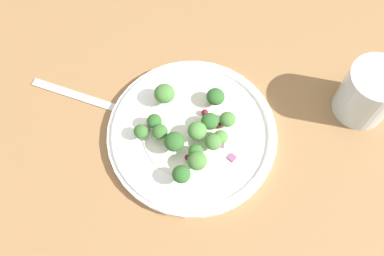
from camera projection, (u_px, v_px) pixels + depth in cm
name	position (u px, v px, depth cm)	size (l,w,h in cm)	color
ground_plane	(195.00, 126.00, 64.73)	(180.00, 180.00, 2.00)	olive
plate	(192.00, 133.00, 62.20)	(24.14, 24.14, 1.70)	white
dressing_pool	(192.00, 132.00, 61.80)	(14.00, 14.00, 0.20)	white
broccoli_floret_0	(161.00, 134.00, 59.74)	(2.21, 2.21, 2.23)	#9EC684
broccoli_floret_1	(174.00, 142.00, 58.79)	(2.80, 2.80, 2.83)	#8EB77A
broccoli_floret_2	(154.00, 121.00, 60.72)	(2.10, 2.10, 2.13)	#ADD18E
broccoli_floret_3	(196.00, 152.00, 59.19)	(2.11, 2.11, 2.13)	#9EC684
broccoli_floret_4	(164.00, 94.00, 62.27)	(2.99, 2.99, 3.03)	#9EC684
broccoli_floret_5	(228.00, 119.00, 61.01)	(2.27, 2.27, 2.30)	#ADD18E
broccoli_floret_6	(212.00, 143.00, 59.17)	(2.36, 2.36, 2.39)	#8EB77A
broccoli_floret_7	(197.00, 131.00, 59.74)	(2.64, 2.64, 2.68)	#9EC684
broccoli_floret_8	(181.00, 174.00, 57.02)	(2.45, 2.45, 2.49)	#8EB77A
broccoli_floret_9	(141.00, 131.00, 60.28)	(2.02, 2.02, 2.05)	#8EB77A
broccoli_floret_10	(197.00, 161.00, 57.68)	(2.64, 2.64, 2.67)	#ADD18E
broccoli_floret_11	(210.00, 121.00, 60.59)	(2.47, 2.47, 2.50)	#8EB77A
broccoli_floret_12	(215.00, 97.00, 62.26)	(2.64, 2.64, 2.67)	#8EB77A
broccoli_floret_13	(221.00, 137.00, 60.06)	(2.00, 2.00, 2.02)	#8EB77A
cranberry_0	(218.00, 125.00, 61.43)	(0.91, 0.91, 0.91)	maroon
cranberry_1	(188.00, 157.00, 59.32)	(0.84, 0.84, 0.84)	maroon
cranberry_2	(206.00, 114.00, 62.26)	(0.98, 0.98, 0.98)	maroon
onion_bit_0	(232.00, 158.00, 59.94)	(0.97, 0.96, 0.35)	#934C84
onion_bit_1	(215.00, 98.00, 63.58)	(0.85, 1.05, 0.52)	#934C84
onion_bit_2	(220.00, 143.00, 60.76)	(1.27, 1.34, 0.44)	#A35B93
onion_bit_3	(145.00, 128.00, 61.98)	(1.31, 1.04, 0.30)	#A35B93
fork	(96.00, 102.00, 65.05)	(15.20, 13.58, 0.50)	silver
water_glass	(368.00, 93.00, 61.03)	(7.72, 7.72, 8.64)	silver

